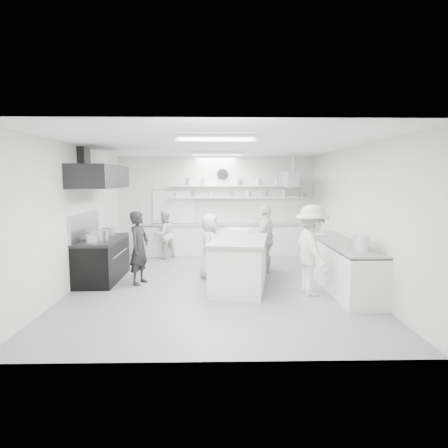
{
  "coord_description": "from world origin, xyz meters",
  "views": [
    {
      "loc": [
        0.0,
        -7.89,
        2.27
      ],
      "look_at": [
        0.18,
        0.6,
        1.26
      ],
      "focal_mm": 29.51,
      "sensor_mm": 36.0,
      "label": 1
    }
  ],
  "objects_px": {
    "stove": "(103,260)",
    "prep_island": "(242,260)",
    "cook_stove": "(139,248)",
    "back_counter": "(226,240)",
    "right_counter": "(339,265)",
    "cook_back": "(164,234)"
  },
  "relations": [
    {
      "from": "stove",
      "to": "prep_island",
      "type": "bearing_deg",
      "value": -4.77
    },
    {
      "from": "right_counter",
      "to": "cook_stove",
      "type": "distance_m",
      "value": 4.36
    },
    {
      "from": "right_counter",
      "to": "back_counter",
      "type": "bearing_deg",
      "value": 124.65
    },
    {
      "from": "back_counter",
      "to": "cook_back",
      "type": "xyz_separation_m",
      "value": [
        -1.81,
        -0.49,
        0.25
      ]
    },
    {
      "from": "back_counter",
      "to": "right_counter",
      "type": "bearing_deg",
      "value": -55.35
    },
    {
      "from": "back_counter",
      "to": "prep_island",
      "type": "relative_size",
      "value": 1.81
    },
    {
      "from": "stove",
      "to": "right_counter",
      "type": "height_order",
      "value": "right_counter"
    },
    {
      "from": "back_counter",
      "to": "prep_island",
      "type": "bearing_deg",
      "value": -85.09
    },
    {
      "from": "back_counter",
      "to": "cook_stove",
      "type": "xyz_separation_m",
      "value": [
        -1.99,
        -3.14,
        0.34
      ]
    },
    {
      "from": "stove",
      "to": "back_counter",
      "type": "height_order",
      "value": "back_counter"
    },
    {
      "from": "stove",
      "to": "cook_back",
      "type": "bearing_deg",
      "value": 64.84
    },
    {
      "from": "stove",
      "to": "cook_stove",
      "type": "relative_size",
      "value": 1.12
    },
    {
      "from": "cook_stove",
      "to": "back_counter",
      "type": "bearing_deg",
      "value": -14.71
    },
    {
      "from": "right_counter",
      "to": "prep_island",
      "type": "xyz_separation_m",
      "value": [
        -2.09,
        0.34,
        0.04
      ]
    },
    {
      "from": "cook_back",
      "to": "right_counter",
      "type": "bearing_deg",
      "value": 104.21
    },
    {
      "from": "back_counter",
      "to": "cook_stove",
      "type": "height_order",
      "value": "cook_stove"
    },
    {
      "from": "right_counter",
      "to": "prep_island",
      "type": "relative_size",
      "value": 1.2
    },
    {
      "from": "stove",
      "to": "cook_stove",
      "type": "height_order",
      "value": "cook_stove"
    },
    {
      "from": "cook_stove",
      "to": "right_counter",
      "type": "bearing_deg",
      "value": -75.84
    },
    {
      "from": "stove",
      "to": "prep_island",
      "type": "distance_m",
      "value": 3.17
    },
    {
      "from": "back_counter",
      "to": "right_counter",
      "type": "relative_size",
      "value": 1.52
    },
    {
      "from": "stove",
      "to": "cook_stove",
      "type": "xyz_separation_m",
      "value": [
        0.91,
        -0.34,
        0.35
      ]
    }
  ]
}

